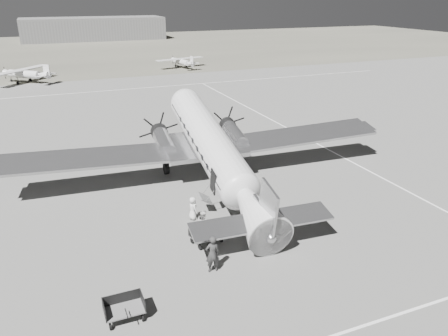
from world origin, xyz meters
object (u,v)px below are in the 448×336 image
baggage_cart_far (124,309)px  ramp_agent (203,224)px  ground_crew (212,254)px  dc3_airliner (213,150)px  baggage_cart_near (207,234)px  light_plane_right (181,63)px  passenger (193,208)px  hangar_main (94,29)px  light_plane_left (24,75)px

baggage_cart_far → ramp_agent: size_ratio=1.04×
baggage_cart_far → ground_crew: size_ratio=0.90×
dc3_airliner → baggage_cart_near: dc3_airliner is taller
light_plane_right → passenger: 60.64m
light_plane_right → ground_crew: (-17.95, -63.82, -0.02)m
hangar_main → dc3_airliner: (-5.62, -117.96, -0.47)m
light_plane_right → baggage_cart_far: light_plane_right is taller
ground_crew → light_plane_right: bearing=-103.7°
dc3_airliner → hangar_main: bearing=90.6°
ramp_agent → passenger: (0.14, 2.36, -0.12)m
passenger → ramp_agent: bearing=163.6°
passenger → baggage_cart_near: bearing=163.6°
light_plane_right → passenger: light_plane_right is taller
dc3_airliner → baggage_cart_near: 8.16m
ground_crew → passenger: bearing=-96.4°
dc3_airliner → ground_crew: (-3.84, -9.85, -1.82)m
baggage_cart_far → ground_crew: (4.81, 1.89, 0.50)m
dc3_airliner → ramp_agent: bearing=-112.3°
light_plane_left → light_plane_right: light_plane_left is taller
dc3_airliner → passenger: 5.57m
light_plane_right → baggage_cart_near: (-17.29, -61.13, -0.50)m
hangar_main → light_plane_left: hangar_main is taller
hangar_main → light_plane_left: (-19.01, -68.90, -2.09)m
hangar_main → dc3_airliner: bearing=-92.7°
passenger → light_plane_left: bearing=-2.1°
ramp_agent → hangar_main: bearing=0.9°
ramp_agent → dc3_airliner: bearing=-20.7°
dc3_airliner → ramp_agent: (-3.15, -6.56, -1.97)m
dc3_airliner → ground_crew: bearing=-108.0°
hangar_main → ramp_agent: 124.85m
dc3_airliner → light_plane_right: (14.11, 53.97, -1.81)m
dc3_airliner → light_plane_left: 50.88m
hangar_main → light_plane_left: 71.51m
light_plane_left → baggage_cart_near: bearing=-129.3°
hangar_main → passenger: size_ratio=27.90×
hangar_main → light_plane_left: size_ratio=3.60×
dc3_airliner → passenger: dc3_airliner is taller
baggage_cart_far → hangar_main: bearing=83.3°
baggage_cart_far → ground_crew: 5.19m
passenger → ground_crew: bearing=158.5°
baggage_cart_far → passenger: (5.64, 7.54, 0.24)m
baggage_cart_near → baggage_cart_far: bearing=-152.9°
light_plane_right → baggage_cart_far: size_ratio=5.46×
dc3_airliner → passenger: (-3.01, -4.20, -2.08)m
light_plane_left → ground_crew: bearing=-130.4°
light_plane_right → passenger: size_ratio=6.56×
baggage_cart_far → dc3_airliner: bearing=53.2°
light_plane_right → ramp_agent: bearing=-120.1°
light_plane_right → ground_crew: light_plane_right is taller
baggage_cart_far → ground_crew: bearing=21.0°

